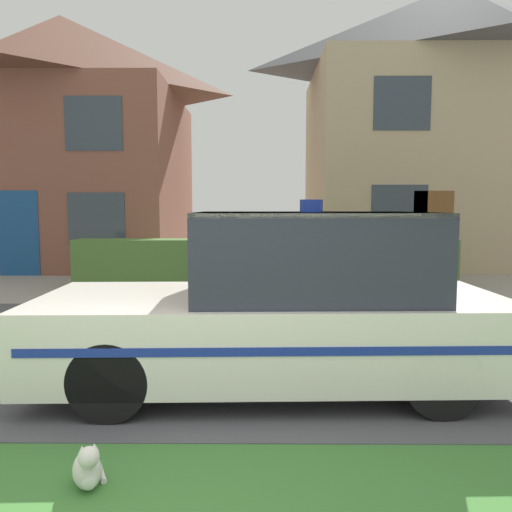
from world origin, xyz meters
The scene contains 6 objects.
road_strip centered at (0.00, 3.69, 0.01)m, with size 28.00×5.16×0.01m, color #4C4C51.
garden_hedge centered at (0.52, 8.26, 0.51)m, with size 8.06×0.68×1.01m, color #4C7233.
police_car centered at (0.64, 2.29, 0.77)m, with size 4.31×1.82×1.75m.
cat centered at (-0.62, 0.54, 0.13)m, with size 0.26×0.38×0.32m.
house_left centered at (-5.49, 12.96, 3.74)m, with size 7.24×6.34×7.33m.
house_right centered at (6.17, 12.88, 4.15)m, with size 8.65×5.64×8.13m.
Camera 1 is at (0.41, -2.31, 1.70)m, focal length 35.00 mm.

